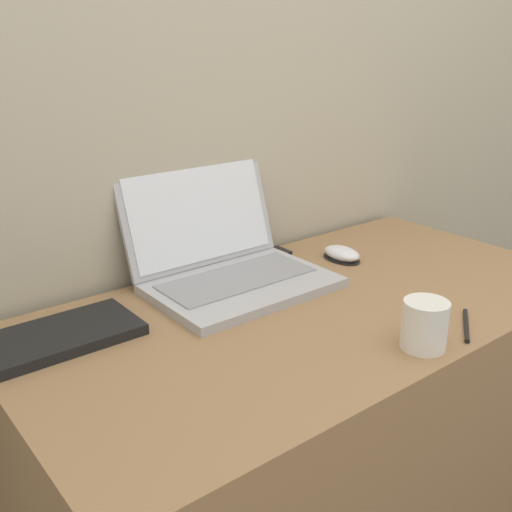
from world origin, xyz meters
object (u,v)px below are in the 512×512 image
object	(u,v)px
laptop	(226,258)
computer_mouse	(342,254)
external_keyboard	(17,349)
pen	(466,325)
drink_cup	(425,324)
usb_stick	(282,251)

from	to	relation	value
laptop	computer_mouse	distance (m)	0.31
laptop	external_keyboard	world-z (taller)	laptop
laptop	pen	bearing A→B (deg)	-64.35
drink_cup	computer_mouse	size ratio (longest dim) A/B	0.83
computer_mouse	usb_stick	bearing A→B (deg)	121.75
drink_cup	computer_mouse	world-z (taller)	drink_cup
computer_mouse	pen	bearing A→B (deg)	-101.49
laptop	computer_mouse	world-z (taller)	laptop
pen	usb_stick	bearing A→B (deg)	89.95
computer_mouse	external_keyboard	size ratio (longest dim) A/B	0.25
usb_stick	laptop	bearing A→B (deg)	-162.67
usb_stick	pen	world-z (taller)	same
usb_stick	pen	size ratio (longest dim) A/B	0.53
computer_mouse	drink_cup	bearing A→B (deg)	-117.75
usb_stick	drink_cup	bearing A→B (deg)	-103.62
drink_cup	pen	xyz separation A→B (m)	(0.13, -0.00, -0.04)
external_keyboard	computer_mouse	bearing A→B (deg)	-1.45
laptop	external_keyboard	bearing A→B (deg)	-174.91
laptop	usb_stick	distance (m)	0.24
laptop	computer_mouse	xyz separation A→B (m)	(0.30, -0.06, -0.04)
laptop	pen	size ratio (longest dim) A/B	3.36
laptop	pen	distance (m)	0.51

